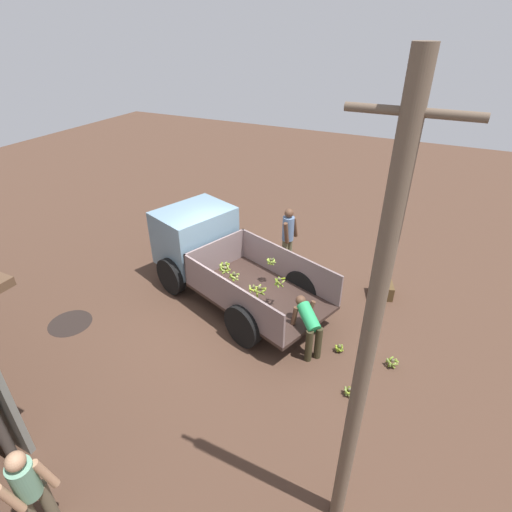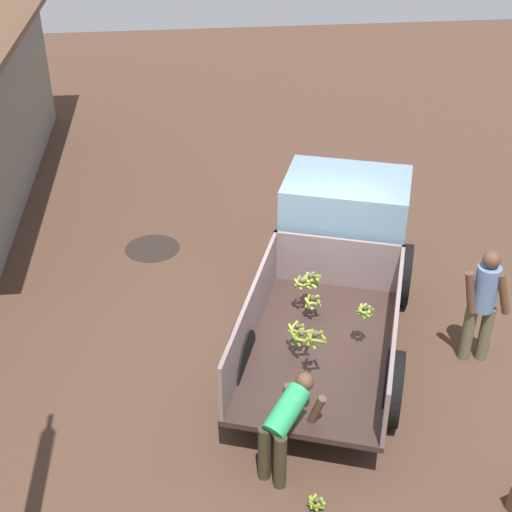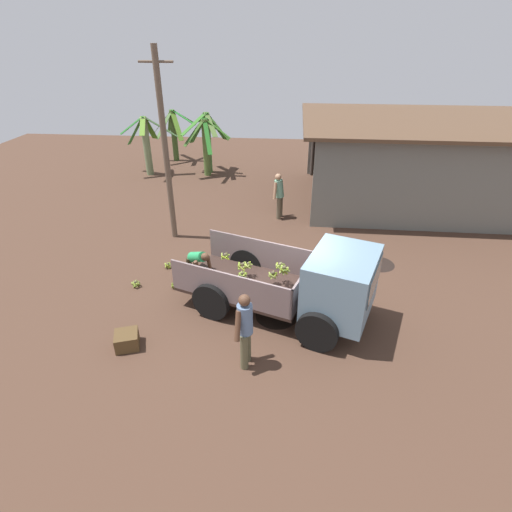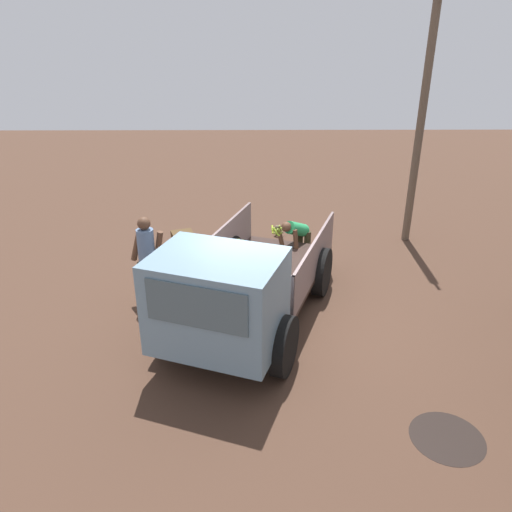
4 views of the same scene
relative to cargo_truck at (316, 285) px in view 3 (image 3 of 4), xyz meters
The scene contains 17 objects.
ground 1.51m from the cargo_truck, 139.54° to the left, with size 36.00×36.00×0.00m, color #4A3225.
mud_patch_0 3.62m from the cargo_truck, 54.11° to the left, with size 0.96×0.96×0.01m, color black.
mud_patch_1 1.34m from the cargo_truck, behind, with size 1.03×1.03×0.01m, color black.
cargo_truck is the anchor object (origin of this frame).
warehouse_shed 9.82m from the cargo_truck, 59.58° to the left, with size 9.54×7.10×3.21m.
utility_pole 6.45m from the cargo_truck, 137.74° to the left, with size 0.99×0.18×5.83m.
banana_palm_0 14.92m from the cargo_truck, 117.57° to the left, with size 2.26×2.25×2.63m.
banana_palm_1 12.29m from the cargo_truck, 112.68° to the left, with size 2.20×2.28×2.84m.
banana_palm_2 11.85m from the cargo_truck, 113.52° to the left, with size 2.15×2.70×2.67m.
banana_palm_3 13.09m from the cargo_truck, 125.16° to the left, with size 2.61×2.03×2.73m.
person_foreground_visitor 2.19m from the cargo_truck, 132.41° to the right, with size 0.37×0.68×1.74m.
person_worker_loading 3.37m from the cargo_truck, 157.36° to the left, with size 0.79×0.84×1.13m.
person_bystander_near_shed 6.13m from the cargo_truck, 100.21° to the left, with size 0.44×0.63×1.68m.
banana_bunch_on_ground_0 4.75m from the cargo_truck, 153.94° to the left, with size 0.22×0.22×0.17m.
banana_bunch_on_ground_1 4.95m from the cargo_truck, 168.38° to the left, with size 0.26×0.26×0.19m.
banana_bunch_on_ground_2 3.97m from the cargo_truck, 164.50° to the left, with size 0.21×0.20×0.16m.
wooden_crate_0 4.42m from the cargo_truck, 162.10° to the right, with size 0.50×0.50×0.36m, color #503A20.
Camera 3 is at (0.15, -8.52, 6.09)m, focal length 28.00 mm.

